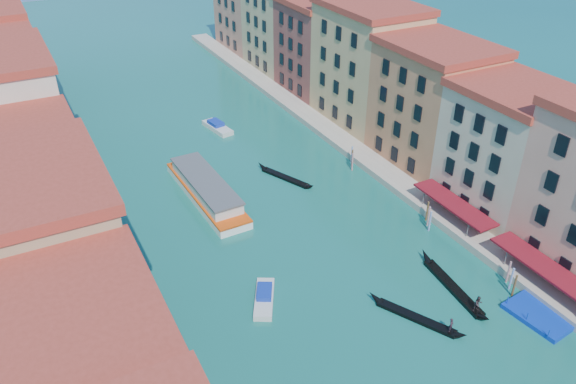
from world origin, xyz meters
name	(u,v)px	position (x,y,z in m)	size (l,w,h in m)	color
left_bank_palazzos	(19,156)	(-26.00, 64.68, 9.71)	(12.80, 128.40, 21.00)	beige
right_bank_palazzos	(388,81)	(30.00, 65.00, 9.75)	(12.80, 128.40, 21.00)	#A84541
quay	(343,142)	(22.00, 65.00, 0.50)	(4.00, 140.00, 1.00)	#AC9E8B
restaurant_awnings	(557,275)	(22.19, 23.00, 2.99)	(3.20, 44.55, 3.12)	maroon
mooring_poles_right	(492,266)	(19.10, 28.80, 1.30)	(1.44, 54.24, 3.20)	#55391D
vaporetto_far	(206,189)	(-4.01, 59.80, 1.35)	(5.26, 20.35, 3.01)	white
gondola_fore	(416,317)	(6.85, 27.00, 0.38)	(6.08, 10.43, 2.27)	black
gondola_right	(455,287)	(13.44, 28.58, 0.49)	(2.39, 12.97, 2.58)	black
gondola_far	(284,177)	(8.16, 59.58, 0.32)	(5.16, 10.54, 1.58)	black
motorboat_mid	(264,297)	(-5.96, 36.90, 0.50)	(4.69, 6.36, 1.28)	silver
motorboat_far	(217,127)	(5.60, 80.29, 0.57)	(3.40, 7.34, 1.46)	silver
blue_dock	(539,315)	(18.50, 21.29, 0.27)	(5.04, 6.92, 0.54)	#0A33B3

